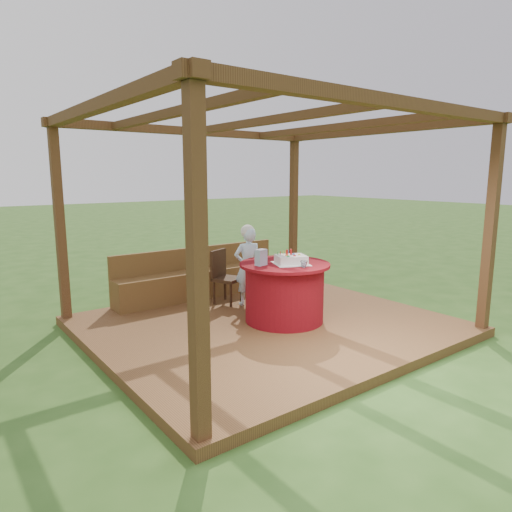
% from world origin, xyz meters
% --- Properties ---
extents(ground, '(60.00, 60.00, 0.00)m').
position_xyz_m(ground, '(0.00, 0.00, 0.00)').
color(ground, '#2B511B').
rests_on(ground, ground).
extents(deck, '(4.50, 4.00, 0.12)m').
position_xyz_m(deck, '(0.00, 0.00, 0.06)').
color(deck, brown).
rests_on(deck, ground).
extents(pergola, '(4.50, 4.00, 2.72)m').
position_xyz_m(pergola, '(0.00, 0.00, 2.41)').
color(pergola, brown).
rests_on(pergola, deck).
extents(bench, '(3.00, 0.42, 0.80)m').
position_xyz_m(bench, '(0.00, 1.72, 0.38)').
color(bench, brown).
rests_on(bench, deck).
extents(table, '(1.22, 1.22, 0.81)m').
position_xyz_m(table, '(0.22, -0.10, 0.53)').
color(table, maroon).
rests_on(table, deck).
extents(chair, '(0.51, 0.51, 0.83)m').
position_xyz_m(chair, '(0.06, 1.16, 0.57)').
color(chair, '#372111').
rests_on(chair, deck).
extents(elderly_woman, '(0.49, 0.38, 1.24)m').
position_xyz_m(elderly_woman, '(0.30, 0.87, 0.75)').
color(elderly_woman, '#A6D9F7').
rests_on(elderly_woman, deck).
extents(birthday_cake, '(0.58, 0.58, 0.19)m').
position_xyz_m(birthday_cake, '(0.25, -0.19, 0.99)').
color(birthday_cake, white).
rests_on(birthday_cake, table).
extents(gift_bag, '(0.16, 0.12, 0.21)m').
position_xyz_m(gift_bag, '(-0.13, -0.03, 1.04)').
color(gift_bag, '#C57FA9').
rests_on(gift_bag, table).
extents(drinking_glass, '(0.12, 0.12, 0.09)m').
position_xyz_m(drinking_glass, '(0.23, -0.47, 0.97)').
color(drinking_glass, white).
rests_on(drinking_glass, table).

